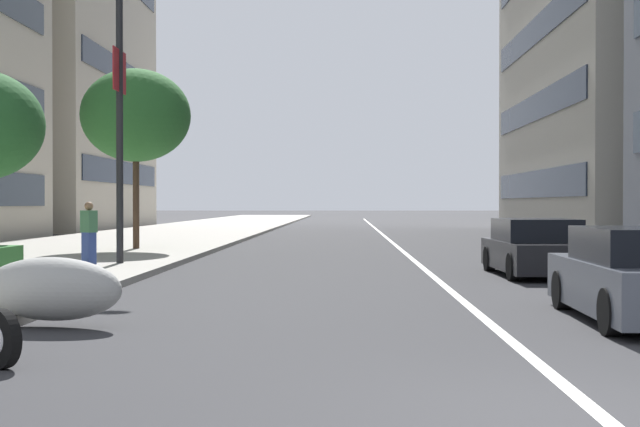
{
  "coord_description": "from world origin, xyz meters",
  "views": [
    {
      "loc": [
        -6.92,
        2.05,
        1.71
      ],
      "look_at": [
        15.94,
        2.71,
        1.44
      ],
      "focal_mm": 49.39,
      "sensor_mm": 36.0,
      "label": 1
    }
  ],
  "objects_px": {
    "car_far_down_avenue": "(536,249)",
    "street_lamp_with_banners": "(131,63)",
    "pedestrian_on_plaza": "(89,233)",
    "motorcycle_nearest_camera": "(51,289)",
    "street_tree_near_plaza_corner": "(136,116)"
  },
  "relations": [
    {
      "from": "car_far_down_avenue",
      "to": "street_lamp_with_banners",
      "type": "xyz_separation_m",
      "value": [
        1.92,
        10.05,
        4.73
      ]
    },
    {
      "from": "car_far_down_avenue",
      "to": "street_lamp_with_banners",
      "type": "relative_size",
      "value": 0.49
    },
    {
      "from": "car_far_down_avenue",
      "to": "pedestrian_on_plaza",
      "type": "relative_size",
      "value": 2.71
    },
    {
      "from": "motorcycle_nearest_camera",
      "to": "pedestrian_on_plaza",
      "type": "distance_m",
      "value": 10.62
    },
    {
      "from": "street_lamp_with_banners",
      "to": "pedestrian_on_plaza",
      "type": "relative_size",
      "value": 5.5
    },
    {
      "from": "car_far_down_avenue",
      "to": "pedestrian_on_plaza",
      "type": "xyz_separation_m",
      "value": [
        1.45,
        11.02,
        0.31
      ]
    },
    {
      "from": "motorcycle_nearest_camera",
      "to": "pedestrian_on_plaza",
      "type": "xyz_separation_m",
      "value": [
        10.31,
        2.5,
        0.42
      ]
    },
    {
      "from": "car_far_down_avenue",
      "to": "street_lamp_with_banners",
      "type": "height_order",
      "value": "street_lamp_with_banners"
    },
    {
      "from": "street_lamp_with_banners",
      "to": "street_tree_near_plaza_corner",
      "type": "bearing_deg",
      "value": 12.52
    },
    {
      "from": "motorcycle_nearest_camera",
      "to": "street_lamp_with_banners",
      "type": "relative_size",
      "value": 0.25
    },
    {
      "from": "street_lamp_with_banners",
      "to": "street_tree_near_plaza_corner",
      "type": "xyz_separation_m",
      "value": [
        7.32,
        1.63,
        -0.64
      ]
    },
    {
      "from": "motorcycle_nearest_camera",
      "to": "street_tree_near_plaza_corner",
      "type": "height_order",
      "value": "street_tree_near_plaza_corner"
    },
    {
      "from": "street_lamp_with_banners",
      "to": "street_tree_near_plaza_corner",
      "type": "height_order",
      "value": "street_lamp_with_banners"
    },
    {
      "from": "street_tree_near_plaza_corner",
      "to": "car_far_down_avenue",
      "type": "bearing_deg",
      "value": -128.36
    },
    {
      "from": "motorcycle_nearest_camera",
      "to": "street_lamp_with_banners",
      "type": "height_order",
      "value": "street_lamp_with_banners"
    }
  ]
}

